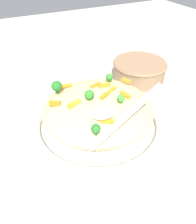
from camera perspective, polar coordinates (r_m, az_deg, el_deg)
name	(u,v)px	position (r m, az deg, el deg)	size (l,w,h in m)	color
ground_plane	(98,132)	(0.59, 0.00, -5.13)	(2.40, 2.40, 0.00)	beige
serving_bowl	(98,124)	(0.57, 0.00, -3.20)	(0.34, 0.34, 0.05)	white
pasta_mound	(98,109)	(0.54, 0.00, 0.87)	(0.27, 0.26, 0.07)	#D1BA7A
carrot_piece_0	(104,96)	(0.52, 1.60, 4.12)	(0.03, 0.01, 0.01)	orange
carrot_piece_1	(95,86)	(0.56, -0.73, 6.87)	(0.03, 0.01, 0.01)	orange
carrot_piece_2	(107,121)	(0.46, 2.38, -2.44)	(0.03, 0.01, 0.01)	orange
carrot_piece_3	(111,91)	(0.54, 3.46, 5.59)	(0.03, 0.01, 0.01)	orange
carrot_piece_4	(125,95)	(0.53, 7.09, 4.47)	(0.03, 0.01, 0.01)	orange
carrot_piece_5	(104,86)	(0.56, 1.66, 6.88)	(0.03, 0.01, 0.01)	orange
carrot_piece_6	(126,81)	(0.59, 7.28, 8.12)	(0.03, 0.01, 0.01)	orange
carrot_piece_7	(55,103)	(0.51, -11.17, 2.24)	(0.03, 0.01, 0.01)	orange
carrot_piece_8	(75,104)	(0.49, -6.08, 1.96)	(0.03, 0.01, 0.01)	orange
carrot_piece_9	(64,86)	(0.57, -8.74, 6.73)	(0.04, 0.01, 0.01)	orange
broccoli_floret_0	(96,129)	(0.42, -0.58, -4.43)	(0.02, 0.02, 0.02)	#205B1C
broccoli_floret_1	(57,86)	(0.55, -10.68, 6.57)	(0.03, 0.03, 0.03)	#205B1C
broccoli_floret_2	(121,99)	(0.50, 5.96, 3.50)	(0.02, 0.02, 0.02)	#377928
broccoli_floret_3	(89,95)	(0.50, -2.36, 4.53)	(0.02, 0.02, 0.03)	#296820
broccoli_floret_4	(109,77)	(0.58, 2.98, 8.98)	(0.02, 0.02, 0.02)	#296820
serving_spoon	(111,114)	(0.44, 3.38, -0.54)	(0.15, 0.11, 0.10)	#B7B7BC
companion_bowl	(139,69)	(0.81, 10.67, 10.91)	(0.19, 0.19, 0.07)	#8C6B4C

